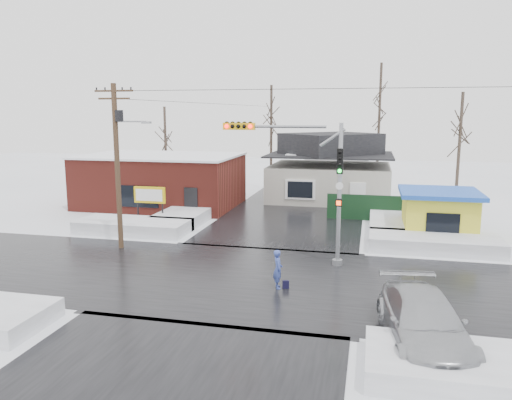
% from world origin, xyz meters
% --- Properties ---
extents(ground, '(120.00, 120.00, 0.00)m').
position_xyz_m(ground, '(0.00, 0.00, 0.00)').
color(ground, white).
rests_on(ground, ground).
extents(road_ns, '(10.00, 120.00, 0.02)m').
position_xyz_m(road_ns, '(0.00, 0.00, 0.01)').
color(road_ns, black).
rests_on(road_ns, ground).
extents(road_ew, '(120.00, 10.00, 0.02)m').
position_xyz_m(road_ew, '(0.00, 0.00, 0.01)').
color(road_ew, black).
rests_on(road_ew, ground).
extents(snowbank_nw, '(7.00, 3.00, 0.80)m').
position_xyz_m(snowbank_nw, '(-9.00, 7.00, 0.40)').
color(snowbank_nw, white).
rests_on(snowbank_nw, ground).
extents(snowbank_ne, '(7.00, 3.00, 0.80)m').
position_xyz_m(snowbank_ne, '(9.00, 7.00, 0.40)').
color(snowbank_ne, white).
rests_on(snowbank_ne, ground).
extents(snowbank_se, '(7.00, 3.00, 0.70)m').
position_xyz_m(snowbank_se, '(9.00, -7.00, 0.35)').
color(snowbank_se, white).
rests_on(snowbank_se, ground).
extents(snowbank_nside_w, '(3.00, 8.00, 0.80)m').
position_xyz_m(snowbank_nside_w, '(-7.00, 12.00, 0.40)').
color(snowbank_nside_w, white).
rests_on(snowbank_nside_w, ground).
extents(snowbank_nside_e, '(3.00, 8.00, 0.80)m').
position_xyz_m(snowbank_nside_e, '(7.00, 12.00, 0.40)').
color(snowbank_nside_e, white).
rests_on(snowbank_nside_e, ground).
extents(traffic_signal, '(6.05, 0.68, 7.00)m').
position_xyz_m(traffic_signal, '(2.43, 2.97, 4.54)').
color(traffic_signal, gray).
rests_on(traffic_signal, ground).
extents(utility_pole, '(3.15, 0.44, 9.00)m').
position_xyz_m(utility_pole, '(-7.93, 3.50, 5.11)').
color(utility_pole, '#382619').
rests_on(utility_pole, ground).
extents(brick_building, '(12.20, 8.20, 4.12)m').
position_xyz_m(brick_building, '(-11.00, 15.99, 2.08)').
color(brick_building, maroon).
rests_on(brick_building, ground).
extents(marquee_sign, '(2.20, 0.21, 2.55)m').
position_xyz_m(marquee_sign, '(-9.00, 9.49, 1.92)').
color(marquee_sign, black).
rests_on(marquee_sign, ground).
extents(house, '(10.40, 8.40, 5.76)m').
position_xyz_m(house, '(2.00, 22.00, 2.62)').
color(house, '#B9B5A7').
rests_on(house, ground).
extents(kiosk, '(4.60, 4.60, 2.88)m').
position_xyz_m(kiosk, '(9.50, 9.99, 1.46)').
color(kiosk, yellow).
rests_on(kiosk, ground).
extents(fence, '(8.00, 0.12, 1.80)m').
position_xyz_m(fence, '(6.50, 14.00, 0.90)').
color(fence, black).
rests_on(fence, ground).
extents(tree_far_left, '(3.00, 3.00, 10.00)m').
position_xyz_m(tree_far_left, '(-4.00, 26.00, 7.95)').
color(tree_far_left, '#332821').
rests_on(tree_far_left, ground).
extents(tree_far_mid, '(3.00, 3.00, 12.00)m').
position_xyz_m(tree_far_mid, '(6.00, 28.00, 9.54)').
color(tree_far_mid, '#332821').
rests_on(tree_far_mid, ground).
extents(tree_far_right, '(3.00, 3.00, 9.00)m').
position_xyz_m(tree_far_right, '(12.00, 20.00, 7.16)').
color(tree_far_right, '#332821').
rests_on(tree_far_right, ground).
extents(tree_far_west, '(3.00, 3.00, 8.00)m').
position_xyz_m(tree_far_west, '(-14.00, 24.00, 6.36)').
color(tree_far_west, '#332821').
rests_on(tree_far_west, ground).
extents(pedestrian, '(0.59, 0.71, 1.69)m').
position_xyz_m(pedestrian, '(1.72, -0.87, 0.84)').
color(pedestrian, '#394BA1').
rests_on(pedestrian, ground).
extents(car, '(3.16, 6.10, 1.69)m').
position_xyz_m(car, '(7.29, -5.18, 0.85)').
color(car, '#ADAFB4').
rests_on(car, ground).
extents(shopping_bag, '(0.30, 0.19, 0.35)m').
position_xyz_m(shopping_bag, '(2.07, -0.87, 0.17)').
color(shopping_bag, black).
rests_on(shopping_bag, ground).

